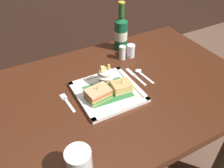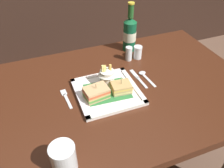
{
  "view_description": "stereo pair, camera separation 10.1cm",
  "coord_description": "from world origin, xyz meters",
  "px_view_note": "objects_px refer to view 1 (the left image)",
  "views": [
    {
      "loc": [
        -0.4,
        -0.7,
        1.4
      ],
      "look_at": [
        -0.02,
        -0.0,
        0.76
      ],
      "focal_mm": 37.39,
      "sensor_mm": 36.0,
      "label": 1
    },
    {
      "loc": [
        -0.31,
        -0.74,
        1.4
      ],
      "look_at": [
        -0.02,
        -0.0,
        0.76
      ],
      "focal_mm": 37.39,
      "sensor_mm": 36.0,
      "label": 2
    }
  ],
  "objects_px": {
    "sandwich_half_left": "(98,94)",
    "knife": "(135,76)",
    "dining_table": "(116,110)",
    "water_glass": "(79,164)",
    "fries_cup": "(106,75)",
    "pepper_shaker": "(131,52)",
    "fork": "(67,102)",
    "beer_bottle": "(121,32)",
    "sandwich_half_right": "(121,87)",
    "spoon": "(140,73)",
    "square_plate": "(108,92)",
    "salt_shaker": "(122,53)"
  },
  "relations": [
    {
      "from": "sandwich_half_left",
      "to": "knife",
      "type": "height_order",
      "value": "sandwich_half_left"
    },
    {
      "from": "dining_table",
      "to": "water_glass",
      "type": "relative_size",
      "value": 12.23
    },
    {
      "from": "fries_cup",
      "to": "pepper_shaker",
      "type": "xyz_separation_m",
      "value": [
        0.23,
        0.16,
        -0.03
      ]
    },
    {
      "from": "fries_cup",
      "to": "fork",
      "type": "relative_size",
      "value": 0.78
    },
    {
      "from": "beer_bottle",
      "to": "knife",
      "type": "height_order",
      "value": "beer_bottle"
    },
    {
      "from": "sandwich_half_right",
      "to": "pepper_shaker",
      "type": "relative_size",
      "value": 1.28
    },
    {
      "from": "fork",
      "to": "spoon",
      "type": "distance_m",
      "value": 0.39
    },
    {
      "from": "fork",
      "to": "pepper_shaker",
      "type": "height_order",
      "value": "pepper_shaker"
    },
    {
      "from": "dining_table",
      "to": "sandwich_half_left",
      "type": "bearing_deg",
      "value": -163.95
    },
    {
      "from": "fork",
      "to": "pepper_shaker",
      "type": "relative_size",
      "value": 1.94
    },
    {
      "from": "beer_bottle",
      "to": "spoon",
      "type": "distance_m",
      "value": 0.28
    },
    {
      "from": "fries_cup",
      "to": "water_glass",
      "type": "relative_size",
      "value": 1.01
    },
    {
      "from": "beer_bottle",
      "to": "knife",
      "type": "relative_size",
      "value": 1.67
    },
    {
      "from": "dining_table",
      "to": "square_plate",
      "type": "relative_size",
      "value": 4.64
    },
    {
      "from": "fries_cup",
      "to": "beer_bottle",
      "type": "bearing_deg",
      "value": 49.02
    },
    {
      "from": "beer_bottle",
      "to": "fork",
      "type": "bearing_deg",
      "value": -146.6
    },
    {
      "from": "fork",
      "to": "salt_shaker",
      "type": "height_order",
      "value": "salt_shaker"
    },
    {
      "from": "fries_cup",
      "to": "salt_shaker",
      "type": "xyz_separation_m",
      "value": [
        0.18,
        0.16,
        -0.03
      ]
    },
    {
      "from": "sandwich_half_left",
      "to": "spoon",
      "type": "bearing_deg",
      "value": 15.75
    },
    {
      "from": "sandwich_half_left",
      "to": "sandwich_half_right",
      "type": "bearing_deg",
      "value": 0.0
    },
    {
      "from": "spoon",
      "to": "salt_shaker",
      "type": "bearing_deg",
      "value": 94.23
    },
    {
      "from": "salt_shaker",
      "to": "pepper_shaker",
      "type": "distance_m",
      "value": 0.05
    },
    {
      "from": "square_plate",
      "to": "fork",
      "type": "relative_size",
      "value": 2.01
    },
    {
      "from": "pepper_shaker",
      "to": "sandwich_half_left",
      "type": "bearing_deg",
      "value": -142.8
    },
    {
      "from": "water_glass",
      "to": "beer_bottle",
      "type": "bearing_deg",
      "value": 50.64
    },
    {
      "from": "square_plate",
      "to": "sandwich_half_right",
      "type": "relative_size",
      "value": 3.05
    },
    {
      "from": "water_glass",
      "to": "knife",
      "type": "relative_size",
      "value": 0.64
    },
    {
      "from": "dining_table",
      "to": "salt_shaker",
      "type": "xyz_separation_m",
      "value": [
        0.15,
        0.2,
        0.17
      ]
    },
    {
      "from": "square_plate",
      "to": "pepper_shaker",
      "type": "distance_m",
      "value": 0.33
    },
    {
      "from": "water_glass",
      "to": "pepper_shaker",
      "type": "height_order",
      "value": "water_glass"
    },
    {
      "from": "square_plate",
      "to": "pepper_shaker",
      "type": "height_order",
      "value": "pepper_shaker"
    },
    {
      "from": "pepper_shaker",
      "to": "sandwich_half_right",
      "type": "bearing_deg",
      "value": -129.73
    },
    {
      "from": "knife",
      "to": "pepper_shaker",
      "type": "height_order",
      "value": "pepper_shaker"
    },
    {
      "from": "fries_cup",
      "to": "salt_shaker",
      "type": "bearing_deg",
      "value": 42.05
    },
    {
      "from": "dining_table",
      "to": "water_glass",
      "type": "xyz_separation_m",
      "value": [
        -0.3,
        -0.3,
        0.18
      ]
    },
    {
      "from": "fries_cup",
      "to": "pepper_shaker",
      "type": "distance_m",
      "value": 0.28
    },
    {
      "from": "square_plate",
      "to": "fries_cup",
      "type": "bearing_deg",
      "value": 70.21
    },
    {
      "from": "dining_table",
      "to": "pepper_shaker",
      "type": "relative_size",
      "value": 18.1
    },
    {
      "from": "fries_cup",
      "to": "fork",
      "type": "bearing_deg",
      "value": -175.04
    },
    {
      "from": "dining_table",
      "to": "beer_bottle",
      "type": "height_order",
      "value": "beer_bottle"
    },
    {
      "from": "sandwich_half_right",
      "to": "beer_bottle",
      "type": "distance_m",
      "value": 0.39
    },
    {
      "from": "water_glass",
      "to": "square_plate",
      "type": "bearing_deg",
      "value": 49.52
    },
    {
      "from": "fork",
      "to": "knife",
      "type": "height_order",
      "value": "same"
    },
    {
      "from": "beer_bottle",
      "to": "salt_shaker",
      "type": "xyz_separation_m",
      "value": [
        -0.05,
        -0.1,
        -0.07
      ]
    },
    {
      "from": "square_plate",
      "to": "fork",
      "type": "xyz_separation_m",
      "value": [
        -0.18,
        0.03,
        -0.0
      ]
    },
    {
      "from": "fork",
      "to": "pepper_shaker",
      "type": "distance_m",
      "value": 0.46
    },
    {
      "from": "beer_bottle",
      "to": "salt_shaker",
      "type": "bearing_deg",
      "value": -115.41
    },
    {
      "from": "fork",
      "to": "water_glass",
      "type": "bearing_deg",
      "value": -102.72
    },
    {
      "from": "water_glass",
      "to": "salt_shaker",
      "type": "xyz_separation_m",
      "value": [
        0.45,
        0.51,
        -0.01
      ]
    },
    {
      "from": "beer_bottle",
      "to": "fork",
      "type": "xyz_separation_m",
      "value": [
        -0.42,
        -0.28,
        -0.1
      ]
    }
  ]
}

